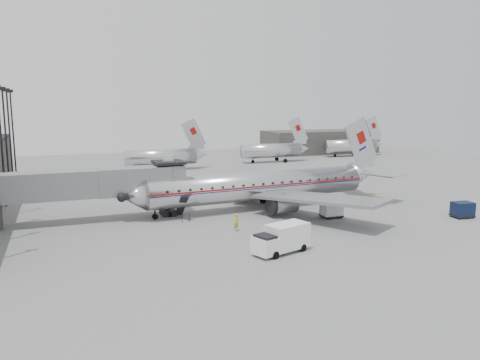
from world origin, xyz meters
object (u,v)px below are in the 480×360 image
at_px(airliner, 265,185).
at_px(baggage_cart_navy, 463,209).
at_px(baggage_cart_white, 331,209).
at_px(ramp_worker, 236,222).
at_px(service_van, 282,238).

xyz_separation_m(airliner, baggage_cart_navy, (19.08, -13.05, -1.89)).
relative_size(baggage_cart_white, ramp_worker, 1.28).
relative_size(service_van, ramp_worker, 3.05).
relative_size(airliner, ramp_worker, 19.30).
xyz_separation_m(baggage_cart_navy, ramp_worker, (-26.32, 4.00, -0.04)).
height_order(baggage_cart_navy, baggage_cart_white, baggage_cart_white).
bearing_deg(baggage_cart_white, service_van, -138.02).
height_order(service_van, ramp_worker, service_van).
height_order(airliner, baggage_cart_white, airliner).
bearing_deg(baggage_cart_navy, airliner, 151.88).
bearing_deg(baggage_cart_navy, baggage_cart_white, 164.59).
distance_m(baggage_cart_white, ramp_worker, 12.42).
distance_m(service_van, baggage_cart_navy, 25.49).
bearing_deg(service_van, airliner, 52.98).
xyz_separation_m(service_van, baggage_cart_navy, (25.17, 4.05, -0.35)).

